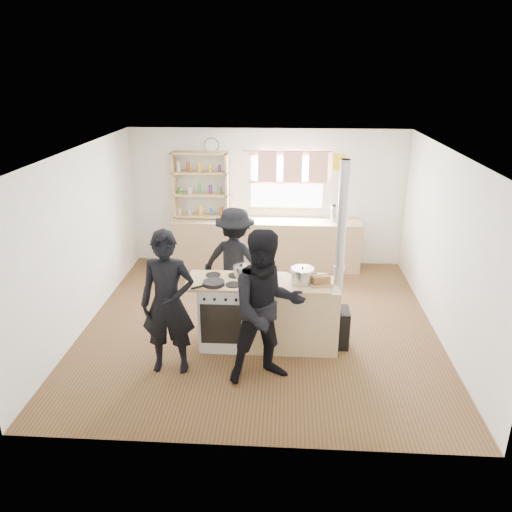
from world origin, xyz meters
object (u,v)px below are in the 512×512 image
Objects in this scene: cooking_island at (268,313)px; stockpot_counter at (302,275)px; bread_board at (321,281)px; person_near_left at (168,303)px; skillet_greens at (214,283)px; thermos at (333,214)px; person_near_right at (267,308)px; roast_tray at (265,279)px; flue_heater at (337,301)px; person_far at (235,261)px; stockpot_stove at (241,271)px.

stockpot_counter reaches higher than cooking_island.
person_near_left is at bearing -162.44° from bread_board.
skillet_greens is at bearing -172.81° from stockpot_counter.
thermos is 0.16× the size of person_near_right.
skillet_greens is (-1.74, -2.93, -0.09)m from thermos.
person_near_right is (0.01, -0.77, 0.47)m from cooking_island.
cooking_island is 0.51m from roast_tray.
thermos is at bearing 56.31° from person_near_left.
flue_heater is 1.40× the size of person_near_left.
stockpot_counter is (0.48, -0.00, 0.06)m from roast_tray.
person_far is at bearing 138.47° from bread_board.
thermos is 3.70m from person_near_right.
person_far is (-0.53, 0.99, 0.34)m from cooking_island.
cooking_island is at bearing -177.21° from flue_heater.
bread_board is at bearing 27.78° from person_near_right.
stockpot_stove is (-1.42, -2.64, -0.04)m from thermos.
skillet_greens is at bearing 119.31° from person_near_right.
bread_board is (0.66, -0.07, 0.51)m from cooking_island.
person_far is (-0.54, 1.77, -0.12)m from person_near_right.
roast_tray is 1.28m from person_near_left.
stockpot_counter is at bearing 148.47° from person_far.
cooking_island is at bearing -110.76° from thermos.
bread_board is at bearing -5.78° from cooking_island.
flue_heater is at bearing 3.86° from roast_tray.
stockpot_counter is 0.18× the size of person_far.
person_near_right is at bearing 121.95° from person_far.
stockpot_counter is at bearing 20.72° from person_near_left.
stockpot_stove reaches higher than roast_tray.
roast_tray is 0.21× the size of person_far.
thermos is at bearing 69.24° from cooking_island.
roast_tray is 0.49m from stockpot_counter.
flue_heater is at bearing -3.94° from stockpot_stove.
stockpot_counter is 0.92× the size of bread_board.
stockpot_counter is at bearing 7.19° from skillet_greens.
person_near_left reaches higher than skillet_greens.
stockpot_stove is 0.98m from person_near_right.
person_near_left is (-0.48, -0.48, -0.06)m from skillet_greens.
skillet_greens is 1.36m from bread_board.
thermos is at bearing 61.77° from stockpot_stove.
skillet_greens is 0.21× the size of person_near_left.
stockpot_counter reaches higher than roast_tray.
person_far is at bearing -131.68° from thermos.
bread_board is at bearing 4.01° from skillet_greens.
skillet_greens is at bearing -175.99° from bread_board.
person_far is at bearing 118.29° from cooking_island.
person_near_right is at bearing -119.19° from stockpot_counter.
person_near_left is (-1.83, -0.58, -0.09)m from bread_board.
flue_heater is (0.46, 0.06, -0.38)m from stockpot_counter.
bread_board reaches higher than cooking_island.
cooking_island is at bearing 13.18° from skillet_greens.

